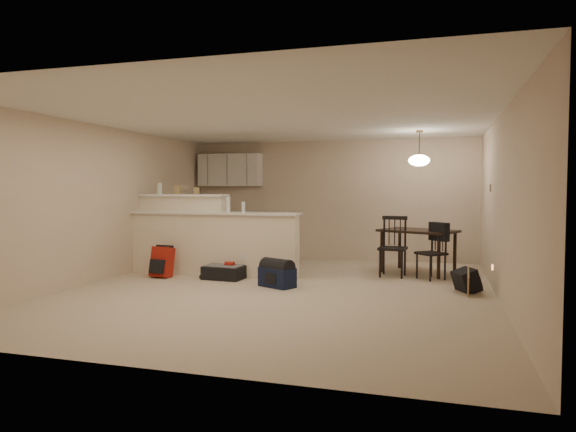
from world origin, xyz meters
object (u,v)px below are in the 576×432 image
at_px(black_daypack, 466,281).
at_px(dining_table, 418,235).
at_px(pendant_lamp, 419,160).
at_px(dining_chair_near, 393,247).
at_px(suitcase, 224,273).
at_px(navy_duffel, 277,277).
at_px(red_backpack, 162,262).
at_px(dining_chair_far, 431,252).

bearing_deg(black_daypack, dining_table, 0.89).
bearing_deg(pendant_lamp, dining_chair_near, -129.65).
xyz_separation_m(suitcase, black_daypack, (3.78, 0.03, 0.05)).
height_order(pendant_lamp, dining_chair_near, pendant_lamp).
relative_size(dining_table, pendant_lamp, 2.36).
bearing_deg(navy_duffel, dining_table, 69.93).
bearing_deg(pendant_lamp, suitcase, -153.53).
height_order(red_backpack, black_daypack, red_backpack).
height_order(dining_chair_far, red_backpack, dining_chair_far).
bearing_deg(red_backpack, black_daypack, 8.10).
xyz_separation_m(pendant_lamp, navy_duffel, (-1.99, -1.91, -1.84)).
height_order(pendant_lamp, suitcase, pendant_lamp).
distance_m(pendant_lamp, dining_chair_far, 1.65).
bearing_deg(dining_chair_near, suitcase, -154.00).
relative_size(dining_chair_near, red_backpack, 2.02).
xyz_separation_m(dining_chair_far, red_backpack, (-4.34, -1.06, -0.20)).
bearing_deg(suitcase, pendant_lamp, 30.53).
bearing_deg(black_daypack, suitcase, 64.83).
relative_size(dining_chair_far, black_daypack, 2.55).
distance_m(dining_chair_near, suitcase, 2.87).
height_order(dining_table, navy_duffel, dining_table).
xyz_separation_m(dining_chair_far, black_daypack, (0.51, -0.90, -0.30)).
xyz_separation_m(pendant_lamp, dining_chair_near, (-0.39, -0.48, -1.48)).
relative_size(red_backpack, navy_duffel, 0.93).
distance_m(dining_chair_near, navy_duffel, 2.18).
distance_m(pendant_lamp, suitcase, 3.88).
bearing_deg(dining_chair_far, red_backpack, -118.50).
bearing_deg(dining_chair_far, dining_chair_near, -141.41).
bearing_deg(red_backpack, dining_table, 27.98).
bearing_deg(red_backpack, navy_duffel, -1.15).
height_order(dining_chair_near, navy_duffel, dining_chair_near).
bearing_deg(dining_chair_near, navy_duffel, -133.46).
bearing_deg(suitcase, dining_chair_far, 20.02).
relative_size(dining_table, navy_duffel, 2.70).
xyz_separation_m(pendant_lamp, dining_chair_far, (0.23, -0.58, -1.53)).
relative_size(red_backpack, black_daypack, 1.41).
height_order(navy_duffel, black_daypack, black_daypack).
bearing_deg(red_backpack, dining_chair_far, 19.97).
distance_m(pendant_lamp, dining_chair_near, 1.60).
xyz_separation_m(red_backpack, navy_duffel, (2.12, -0.28, -0.10)).
relative_size(pendant_lamp, red_backpack, 1.23).
distance_m(red_backpack, black_daypack, 4.85).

